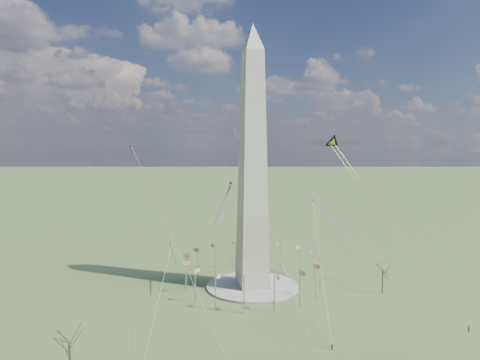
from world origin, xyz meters
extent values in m
plane|color=#4A6633|center=(0.00, 0.00, 0.00)|extent=(2000.00, 2000.00, 0.00)
cylinder|color=#B4ADA4|center=(0.00, 0.00, 0.40)|extent=(36.00, 36.00, 0.80)
pyramid|color=#B9B4A2|center=(0.00, 0.00, 95.80)|extent=(9.90, 9.90, 10.00)
cylinder|color=#AFB1B6|center=(26.00, 0.00, 6.50)|extent=(0.36, 0.36, 13.00)
cube|color=red|center=(26.00, 1.30, 11.80)|extent=(2.40, 0.08, 1.50)
cylinder|color=#AFB1B6|center=(24.02, 9.95, 6.50)|extent=(0.36, 0.36, 13.00)
cube|color=red|center=(23.52, 11.15, 11.80)|extent=(2.25, 0.99, 1.50)
cylinder|color=#AFB1B6|center=(18.38, 18.38, 6.50)|extent=(0.36, 0.36, 13.00)
cube|color=red|center=(17.47, 19.30, 11.80)|extent=(1.75, 1.75, 1.50)
cylinder|color=#AFB1B6|center=(9.95, 24.02, 6.50)|extent=(0.36, 0.36, 13.00)
cube|color=red|center=(8.75, 24.52, 11.80)|extent=(0.99, 2.25, 1.50)
cylinder|color=#AFB1B6|center=(0.00, 26.00, 6.50)|extent=(0.36, 0.36, 13.00)
cube|color=red|center=(-1.30, 26.00, 11.80)|extent=(0.08, 2.40, 1.50)
cylinder|color=#AFB1B6|center=(-9.95, 24.02, 6.50)|extent=(0.36, 0.36, 13.00)
cube|color=red|center=(-11.15, 23.52, 11.80)|extent=(0.99, 2.25, 1.50)
cylinder|color=#AFB1B6|center=(-18.38, 18.38, 6.50)|extent=(0.36, 0.36, 13.00)
cube|color=red|center=(-19.30, 17.47, 11.80)|extent=(1.75, 1.75, 1.50)
cylinder|color=#AFB1B6|center=(-24.02, 9.95, 6.50)|extent=(0.36, 0.36, 13.00)
cube|color=red|center=(-24.52, 8.75, 11.80)|extent=(2.25, 0.99, 1.50)
cylinder|color=#AFB1B6|center=(-26.00, 0.00, 6.50)|extent=(0.36, 0.36, 13.00)
cube|color=red|center=(-26.00, -1.30, 11.80)|extent=(2.40, 0.08, 1.50)
cylinder|color=#AFB1B6|center=(-24.02, -9.95, 6.50)|extent=(0.36, 0.36, 13.00)
cube|color=red|center=(-23.52, -11.15, 11.80)|extent=(2.25, 0.99, 1.50)
cylinder|color=#AFB1B6|center=(-18.38, -18.38, 6.50)|extent=(0.36, 0.36, 13.00)
cube|color=red|center=(-17.47, -19.30, 11.80)|extent=(1.75, 1.75, 1.50)
cylinder|color=#AFB1B6|center=(-9.95, -24.02, 6.50)|extent=(0.36, 0.36, 13.00)
cube|color=red|center=(-8.75, -24.52, 11.80)|extent=(0.99, 2.25, 1.50)
cylinder|color=#AFB1B6|center=(0.00, -26.00, 6.50)|extent=(0.36, 0.36, 13.00)
cube|color=red|center=(1.30, -26.00, 11.80)|extent=(0.08, 2.40, 1.50)
cylinder|color=#AFB1B6|center=(9.95, -24.02, 6.50)|extent=(0.36, 0.36, 13.00)
cube|color=red|center=(11.15, -23.52, 11.80)|extent=(0.99, 2.25, 1.50)
cylinder|color=#AFB1B6|center=(18.38, -18.38, 6.50)|extent=(0.36, 0.36, 13.00)
cube|color=red|center=(19.30, -17.47, 11.80)|extent=(1.75, 1.75, 1.50)
cylinder|color=#AFB1B6|center=(24.02, -9.95, 6.50)|extent=(0.36, 0.36, 13.00)
cube|color=red|center=(24.52, -8.75, 11.80)|extent=(2.25, 0.99, 1.50)
cylinder|color=#433629|center=(45.33, -19.02, 4.43)|extent=(0.42, 0.42, 8.86)
cylinder|color=#433629|center=(-60.80, -50.14, 4.04)|extent=(0.50, 0.50, 8.08)
imported|color=gray|center=(51.62, -54.51, 0.95)|extent=(0.83, 0.75, 1.90)
imported|color=gray|center=(6.85, -54.30, 0.82)|extent=(1.04, 0.72, 1.64)
cube|color=yellow|center=(43.44, 6.45, 48.89)|extent=(1.52, 18.34, 12.86)
cube|color=yellow|center=(41.09, 6.31, 48.89)|extent=(1.52, 18.34, 12.86)
cube|color=navy|center=(-30.71, 1.07, 20.04)|extent=(2.56, 3.53, 2.66)
cube|color=red|center=(-30.71, 1.07, 15.64)|extent=(2.82, 2.29, 9.19)
cube|color=red|center=(24.78, -18.75, 28.56)|extent=(8.93, 15.83, 11.07)
cube|color=red|center=(-13.01, -5.53, 34.09)|extent=(10.31, 16.44, 11.82)
cube|color=red|center=(36.38, 0.95, 14.58)|extent=(14.61, 11.53, 11.30)
cube|color=red|center=(-44.58, 36.45, 55.20)|extent=(1.43, 2.24, 1.80)
cube|color=red|center=(-44.58, 36.45, 53.23)|extent=(0.95, 1.48, 4.14)
cube|color=white|center=(5.09, 47.31, 63.11)|extent=(1.07, 1.71, 1.42)
cube|color=white|center=(5.09, 47.31, 61.57)|extent=(0.74, 1.21, 3.23)
camera|label=1|loc=(-46.16, -156.60, 56.58)|focal=32.00mm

